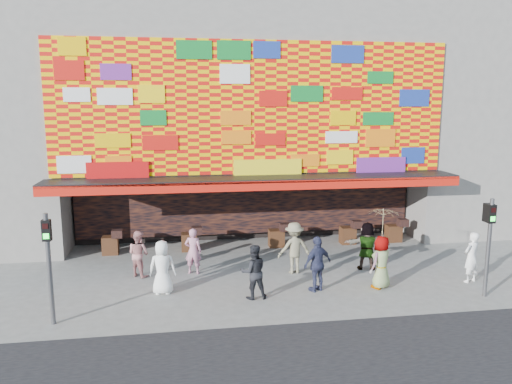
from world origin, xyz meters
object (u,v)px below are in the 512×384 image
signal_left (49,256)px  ped_h (471,257)px  ped_e (317,264)px  ped_c (254,272)px  ped_d (294,248)px  ped_b (193,251)px  ped_i (139,253)px  ped_g (381,262)px  signal_right (489,237)px  ped_a (162,267)px  parasol (383,222)px  ped_f (367,246)px

signal_left → ped_h: signal_left is taller
ped_e → ped_c: bearing=-16.9°
ped_h → ped_c: bearing=-20.3°
signal_left → ped_d: (7.19, 2.95, -0.98)m
ped_b → ped_i: (-1.81, 0.04, -0.01)m
signal_left → ped_h: size_ratio=1.81×
ped_i → signal_left: bearing=99.6°
ped_g → ped_i: 7.93m
signal_right → ped_e: bearing=166.1°
ped_a → ped_d: 4.56m
signal_right → ped_a: bearing=169.8°
ped_h → ped_i: 10.92m
signal_left → ped_c: signal_left is taller
signal_left → ped_e: signal_left is taller
ped_a → ped_b: 1.94m
ped_a → ped_h: bearing=-179.8°
ped_e → ped_h: size_ratio=1.05×
signal_right → ped_a: signal_right is taller
signal_right → ped_c: size_ratio=1.82×
ped_b → ped_h: 9.14m
ped_d → ped_g: bearing=135.3°
ped_i → ped_d: bearing=-145.9°
ped_g → ped_d: bearing=-68.2°
ped_b → ped_i: 1.82m
ped_h → parasol: (-3.09, -0.05, 1.30)m
ped_c → ped_f: (4.29, 1.97, 0.02)m
ped_e → parasol: (2.04, -0.05, 1.26)m
ped_b → ped_h: bearing=-178.5°
ped_e → ped_g: (2.04, -0.05, -0.03)m
ped_h → parasol: bearing=-21.5°
signal_left → ped_e: (7.52, 1.20, -0.99)m
ped_h → signal_right: bearing=55.5°
signal_right → ped_f: size_ratio=1.77×
signal_right → ped_b: bearing=158.4°
ped_a → ped_e: size_ratio=0.95×
signal_right → ped_h: 1.60m
ped_g → ped_i: bearing=-47.7°
ped_h → ped_f: bearing=-52.9°
ped_e → ped_h: bearing=155.2°
ped_e → parasol: size_ratio=0.96×
ped_f → signal_right: bearing=151.6°
ped_f → ped_i: ped_f is taller
ped_i → signal_right: bearing=-158.8°
ped_d → ped_g: (2.37, -1.80, -0.04)m
ped_d → parasol: 3.23m
signal_left → parasol: bearing=6.9°
ped_f → parasol: (-0.21, -1.74, 1.28)m
signal_right → parasol: bearing=157.9°
ped_i → parasol: parasol is taller
parasol → ped_g: bearing=7.1°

